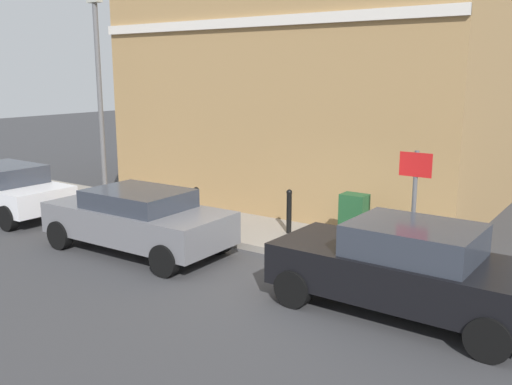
{
  "coord_description": "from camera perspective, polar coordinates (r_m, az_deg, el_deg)",
  "views": [
    {
      "loc": [
        -8.65,
        -5.13,
        3.82
      ],
      "look_at": [
        1.48,
        1.91,
        1.2
      ],
      "focal_mm": 39.77,
      "sensor_mm": 36.0,
      "label": 1
    }
  ],
  "objects": [
    {
      "name": "street_sign",
      "position": [
        10.68,
        15.64,
        -0.12
      ],
      "size": [
        0.08,
        0.6,
        2.3
      ],
      "color": "#59595B",
      "rests_on": "sidewalk"
    },
    {
      "name": "bollard_far_kerb",
      "position": [
        13.45,
        -6.0,
        -1.47
      ],
      "size": [
        0.14,
        0.14,
        1.04
      ],
      "color": "black",
      "rests_on": "sidewalk"
    },
    {
      "name": "corner_building",
      "position": [
        17.45,
        6.55,
        13.99
      ],
      "size": [
        7.07,
        10.35,
        8.9
      ],
      "color": "#9E7A4C",
      "rests_on": "ground"
    },
    {
      "name": "utility_cabinet",
      "position": [
        12.29,
        9.79,
        -2.99
      ],
      "size": [
        0.46,
        0.61,
        1.15
      ],
      "color": "#1E4C28",
      "rests_on": "sidewalk"
    },
    {
      "name": "car_white",
      "position": [
        16.86,
        -24.24,
        0.35
      ],
      "size": [
        1.91,
        4.47,
        1.39
      ],
      "rotation": [
        0.0,
        0.0,
        1.55
      ],
      "color": "silver",
      "rests_on": "ground"
    },
    {
      "name": "car_black",
      "position": [
        9.39,
        14.75,
        -7.33
      ],
      "size": [
        1.9,
        4.23,
        1.51
      ],
      "rotation": [
        0.0,
        0.0,
        1.55
      ],
      "color": "black",
      "rests_on": "ground"
    },
    {
      "name": "sidewalk",
      "position": [
        15.91,
        -10.91,
        -1.84
      ],
      "size": [
        2.22,
        30.0,
        0.15
      ],
      "primitive_type": "cube",
      "color": "gray",
      "rests_on": "ground"
    },
    {
      "name": "lamppost",
      "position": [
        16.68,
        -15.46,
        9.8
      ],
      "size": [
        0.2,
        0.44,
        5.72
      ],
      "color": "#59595B",
      "rests_on": "sidewalk"
    },
    {
      "name": "car_grey",
      "position": [
        12.47,
        -11.81,
        -2.57
      ],
      "size": [
        1.95,
        4.23,
        1.38
      ],
      "rotation": [
        0.0,
        0.0,
        1.59
      ],
      "color": "slate",
      "rests_on": "ground"
    },
    {
      "name": "ground",
      "position": [
        10.76,
        3.92,
        -8.84
      ],
      "size": [
        80.0,
        80.0,
        0.0
      ],
      "primitive_type": "plane",
      "color": "#38383A"
    },
    {
      "name": "bollard_near_cabinet",
      "position": [
        13.13,
        3.35,
        -1.75
      ],
      "size": [
        0.14,
        0.14,
        1.04
      ],
      "color": "black",
      "rests_on": "sidewalk"
    }
  ]
}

